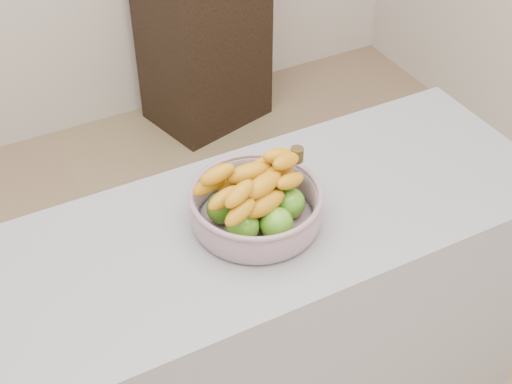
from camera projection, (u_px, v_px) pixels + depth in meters
counter at (204, 355)px, 2.06m from camera, size 2.00×0.60×0.90m
cabinet at (203, 32)px, 3.49m from camera, size 0.63×0.55×0.97m
fruit_bowl at (256, 204)px, 1.79m from camera, size 0.34×0.34×0.18m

